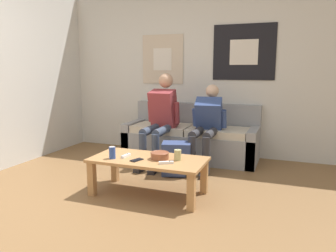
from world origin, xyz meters
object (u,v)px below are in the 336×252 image
object	(u,v)px
person_seated_teen	(207,123)
game_controller_near_right	(166,163)
ceramic_bowl	(160,155)
person_seated_adult	(161,115)
drink_can_blue	(112,153)
couch	(191,140)
backpack	(176,160)
game_controller_near_left	(126,156)
coffee_table	(148,164)
cell_phone	(137,160)
pillar_candle	(178,155)

from	to	relation	value
person_seated_teen	game_controller_near_right	bearing A→B (deg)	-93.13
person_seated_teen	ceramic_bowl	xyz separation A→B (m)	(-0.19, -1.17, -0.17)
person_seated_adult	drink_can_blue	distance (m)	1.31
couch	game_controller_near_right	distance (m)	1.66
backpack	game_controller_near_left	bearing A→B (deg)	-112.19
backpack	game_controller_near_right	world-z (taller)	game_controller_near_right
couch	drink_can_blue	bearing A→B (deg)	-101.66
ceramic_bowl	drink_can_blue	xyz separation A→B (m)	(-0.46, -0.16, 0.02)
game_controller_near_left	coffee_table	bearing A→B (deg)	7.56
coffee_table	backpack	distance (m)	0.72
person_seated_teen	cell_phone	size ratio (longest dim) A/B	7.24
drink_can_blue	game_controller_near_left	xyz separation A→B (m)	(0.10, 0.11, -0.05)
person_seated_adult	game_controller_near_right	size ratio (longest dim) A/B	8.71
coffee_table	game_controller_near_right	bearing A→B (deg)	-26.52
pillar_candle	ceramic_bowl	bearing A→B (deg)	-174.87
couch	drink_can_blue	world-z (taller)	couch
couch	person_seated_adult	xyz separation A→B (m)	(-0.33, -0.37, 0.39)
pillar_candle	coffee_table	bearing A→B (deg)	-173.62
couch	ceramic_bowl	distance (m)	1.52
game_controller_near_left	pillar_candle	bearing A→B (deg)	6.90
coffee_table	person_seated_teen	xyz separation A→B (m)	(0.31, 1.18, 0.27)
couch	person_seated_teen	distance (m)	0.56
ceramic_bowl	game_controller_near_left	distance (m)	0.37
backpack	cell_phone	size ratio (longest dim) A/B	2.70
drink_can_blue	game_controller_near_right	xyz separation A→B (m)	(0.59, 0.02, -0.05)
game_controller_near_left	cell_phone	bearing A→B (deg)	-27.39
game_controller_near_right	person_seated_adult	bearing A→B (deg)	114.24
game_controller_near_left	person_seated_teen	bearing A→B (deg)	65.38
person_seated_teen	person_seated_adult	bearing A→B (deg)	-177.22
backpack	cell_phone	world-z (taller)	backpack
person_seated_adult	person_seated_teen	world-z (taller)	person_seated_adult
couch	cell_phone	bearing A→B (deg)	-92.67
coffee_table	person_seated_adult	xyz separation A→B (m)	(-0.33, 1.15, 0.34)
backpack	pillar_candle	distance (m)	0.76
coffee_table	backpack	size ratio (longest dim) A/B	2.91
person_seated_teen	game_controller_near_left	size ratio (longest dim) A/B	7.42
couch	cell_phone	distance (m)	1.64
ceramic_bowl	game_controller_near_right	size ratio (longest dim) A/B	1.35
coffee_table	pillar_candle	world-z (taller)	pillar_candle
coffee_table	game_controller_near_left	size ratio (longest dim) A/B	8.07
person_seated_adult	cell_phone	size ratio (longest dim) A/B	8.24
couch	person_seated_teen	world-z (taller)	person_seated_teen
backpack	pillar_candle	size ratio (longest dim) A/B	3.35
couch	pillar_candle	distance (m)	1.53
ceramic_bowl	game_controller_near_left	world-z (taller)	ceramic_bowl
coffee_table	game_controller_near_left	world-z (taller)	game_controller_near_left
couch	game_controller_near_right	size ratio (longest dim) A/B	13.46
person_seated_adult	backpack	xyz separation A→B (m)	(0.39, -0.45, -0.47)
drink_can_blue	cell_phone	distance (m)	0.27
ceramic_bowl	person_seated_teen	bearing A→B (deg)	80.51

